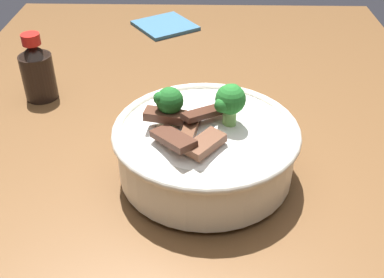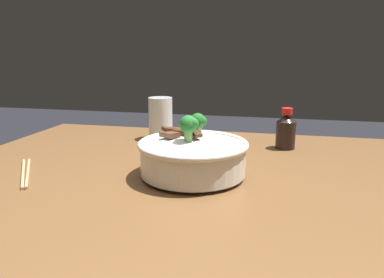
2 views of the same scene
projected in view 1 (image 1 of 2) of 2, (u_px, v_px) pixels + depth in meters
The scene contains 4 objects.
dining_table at pixel (188, 222), 0.75m from camera, with size 1.30×0.88×0.77m.
rice_bowl at pixel (206, 144), 0.61m from camera, with size 0.24×0.24×0.14m.
soy_sauce_bottle at pixel (37, 71), 0.79m from camera, with size 0.05×0.05×0.12m.
folded_napkin at pixel (165, 26), 1.08m from camera, with size 0.12×0.12×0.01m, color #386689.
Camera 1 is at (-0.54, -0.02, 1.18)m, focal length 43.87 mm.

